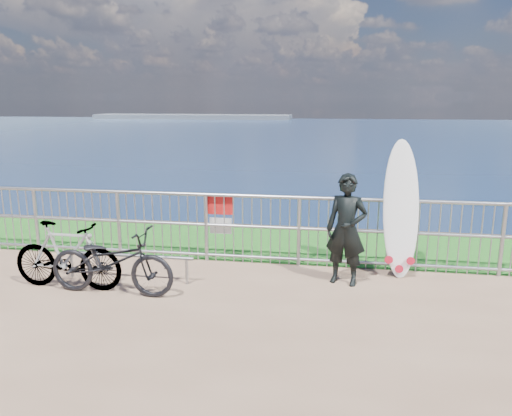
% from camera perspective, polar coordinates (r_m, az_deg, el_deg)
% --- Properties ---
extents(grass_strip, '(120.00, 120.00, 0.00)m').
position_cam_1_polar(grass_strip, '(9.18, -0.83, -3.94)').
color(grass_strip, '#1B621B').
rests_on(grass_strip, ground).
extents(seascape, '(260.00, 260.00, 5.00)m').
position_cam_1_polar(seascape, '(160.14, -7.22, 10.11)').
color(seascape, brown).
rests_on(seascape, ground).
extents(railing, '(10.06, 0.10, 1.13)m').
position_cam_1_polar(railing, '(7.99, -2.13, -2.23)').
color(railing, '#92959A').
rests_on(railing, ground).
extents(surfer, '(0.66, 0.53, 1.59)m').
position_cam_1_polar(surfer, '(7.14, 10.29, -2.45)').
color(surfer, black).
rests_on(surfer, ground).
extents(surfboard, '(0.59, 0.53, 2.03)m').
position_cam_1_polar(surfboard, '(7.65, 16.22, -0.64)').
color(surfboard, silver).
rests_on(surfboard, ground).
extents(bicycle_near, '(1.77, 0.67, 0.92)m').
position_cam_1_polar(bicycle_near, '(7.01, -16.19, -5.87)').
color(bicycle_near, black).
rests_on(bicycle_near, ground).
extents(bicycle_far, '(1.61, 0.50, 0.96)m').
position_cam_1_polar(bicycle_far, '(7.39, -20.78, -5.09)').
color(bicycle_far, black).
rests_on(bicycle_far, ground).
extents(bike_rack, '(1.97, 0.05, 0.41)m').
position_cam_1_polar(bike_rack, '(7.48, -14.47, -5.58)').
color(bike_rack, '#92959A').
rests_on(bike_rack, ground).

